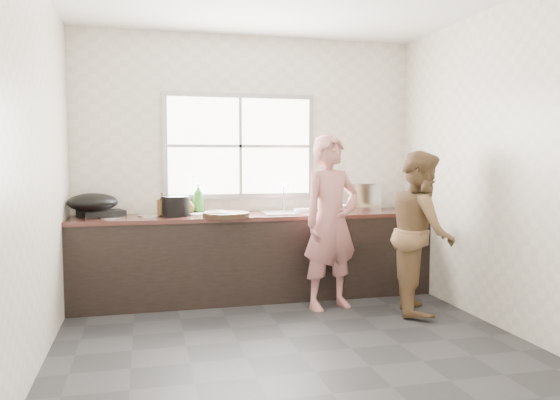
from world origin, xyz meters
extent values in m
cube|color=#28282A|center=(0.00, 0.00, -0.01)|extent=(3.60, 3.20, 0.01)
cube|color=beige|center=(0.00, 1.60, 1.35)|extent=(3.60, 0.01, 2.70)
cube|color=beige|center=(-1.80, 0.00, 1.35)|extent=(0.01, 3.20, 2.70)
cube|color=beige|center=(1.80, 0.00, 1.35)|extent=(0.01, 3.20, 2.70)
cube|color=beige|center=(0.00, -1.60, 1.35)|extent=(3.60, 0.01, 2.70)
cube|color=black|center=(0.00, 1.29, 0.41)|extent=(3.60, 0.62, 0.82)
cube|color=#351A15|center=(0.00, 1.29, 0.84)|extent=(3.60, 0.64, 0.04)
cube|color=silver|center=(0.35, 1.29, 0.86)|extent=(0.55, 0.45, 0.02)
cylinder|color=silver|center=(0.35, 1.49, 1.01)|extent=(0.02, 0.02, 0.30)
cube|color=#9EA0A5|center=(-0.10, 1.59, 1.55)|extent=(1.60, 0.05, 1.10)
cube|color=white|center=(-0.10, 1.57, 1.55)|extent=(1.50, 0.01, 1.00)
imported|color=#B7716D|center=(0.62, 0.74, 0.77)|extent=(0.64, 0.51, 1.54)
imported|color=brown|center=(1.39, 0.41, 0.75)|extent=(0.78, 0.88, 1.50)
cylinder|color=black|center=(-0.33, 1.08, 0.88)|extent=(0.55, 0.55, 0.04)
cube|color=silver|center=(-0.40, 1.37, 0.90)|extent=(0.19, 0.11, 0.01)
imported|color=white|center=(-0.43, 1.08, 0.89)|extent=(0.24, 0.24, 0.05)
imported|color=white|center=(0.85, 1.26, 0.89)|extent=(0.23, 0.23, 0.06)
imported|color=white|center=(0.47, 1.20, 0.89)|extent=(0.24, 0.24, 0.07)
cylinder|color=black|center=(-0.79, 1.28, 0.96)|extent=(0.33, 0.33, 0.19)
cylinder|color=white|center=(-0.55, 1.32, 0.87)|extent=(0.25, 0.25, 0.02)
imported|color=#2E832B|center=(-0.55, 1.52, 1.01)|extent=(0.14, 0.14, 0.31)
imported|color=#4D3013|center=(-0.92, 1.36, 0.96)|extent=(0.10, 0.10, 0.21)
imported|color=#513614|center=(-0.67, 1.45, 0.95)|extent=(0.18, 0.18, 0.18)
cylinder|color=#BBBEC1|center=(-0.87, 1.52, 0.91)|extent=(0.08, 0.08, 0.09)
cube|color=black|center=(-1.51, 1.49, 0.89)|extent=(0.50, 0.50, 0.06)
ellipsoid|color=black|center=(-1.57, 1.33, 1.01)|extent=(0.58, 0.58, 0.17)
cube|color=silver|center=(1.23, 1.49, 1.00)|extent=(0.42, 0.32, 0.29)
cylinder|color=#A5A8AC|center=(-1.39, 1.25, 0.87)|extent=(0.29, 0.29, 0.01)
cylinder|color=silver|center=(-1.03, 1.34, 0.87)|extent=(0.28, 0.28, 0.01)
camera|label=1|loc=(-1.09, -4.11, 1.44)|focal=35.00mm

